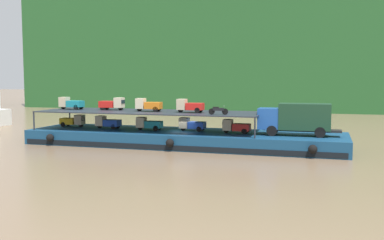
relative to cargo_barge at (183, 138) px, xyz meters
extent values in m
plane|color=#7F664C|center=(0.00, 0.03, -0.75)|extent=(400.00, 400.00, 0.00)
cube|color=#235628|center=(0.00, 64.31, 14.55)|extent=(112.33, 31.41, 30.60)
ellipsoid|color=#204E24|center=(0.00, 70.59, 25.26)|extent=(101.10, 28.27, 10.71)
cube|color=navy|center=(0.00, 0.03, 0.00)|extent=(32.97, 7.94, 1.50)
cube|color=black|center=(0.00, -3.96, -0.40)|extent=(32.31, 0.06, 0.50)
sphere|color=black|center=(-13.19, -4.18, 0.10)|extent=(0.79, 0.79, 0.79)
sphere|color=black|center=(0.00, -4.18, 0.10)|extent=(0.79, 0.79, 0.79)
sphere|color=black|center=(13.19, -4.18, 0.10)|extent=(0.79, 0.79, 0.79)
cube|color=#1E4C99|center=(8.88, -0.26, 2.35)|extent=(2.01, 2.20, 2.00)
cube|color=#192833|center=(7.85, -0.26, 2.70)|extent=(0.07, 1.84, 0.60)
cube|color=#193823|center=(12.28, -0.24, 2.60)|extent=(4.81, 2.33, 2.50)
cube|color=black|center=(12.28, -0.24, 1.30)|extent=(6.81, 1.42, 0.20)
cylinder|color=black|center=(9.28, 0.75, 1.25)|extent=(1.00, 0.29, 1.00)
cylinder|color=black|center=(9.29, -1.27, 1.25)|extent=(1.00, 0.29, 1.00)
cylinder|color=black|center=(13.72, 0.78, 1.25)|extent=(1.00, 0.29, 1.00)
cylinder|color=black|center=(13.73, -1.24, 1.25)|extent=(1.00, 0.29, 1.00)
cylinder|color=#232833|center=(8.00, 3.51, 1.75)|extent=(0.16, 0.16, 2.00)
cylinder|color=#232833|center=(8.00, -3.46, 1.75)|extent=(0.16, 0.16, 2.00)
cylinder|color=#232833|center=(-15.60, 3.51, 1.75)|extent=(0.16, 0.16, 2.00)
cylinder|color=#232833|center=(-15.60, -3.46, 1.75)|extent=(0.16, 0.16, 2.00)
cube|color=#232833|center=(-3.80, 0.03, 2.70)|extent=(23.77, 7.14, 0.10)
cube|color=gold|center=(-13.90, 0.55, 1.38)|extent=(1.73, 1.24, 0.70)
cube|color=#C6B793|center=(-12.50, 0.59, 1.58)|extent=(0.92, 1.02, 1.10)
cube|color=#19232D|center=(-12.03, 0.60, 1.69)|extent=(0.06, 0.85, 0.38)
cylinder|color=black|center=(-12.35, 0.59, 1.03)|extent=(0.56, 0.15, 0.56)
cylinder|color=black|center=(-14.29, 0.02, 1.03)|extent=(0.56, 0.15, 0.56)
cylinder|color=black|center=(-14.32, 1.07, 1.03)|extent=(0.56, 0.15, 0.56)
cube|color=#1E47B7|center=(-8.17, 0.06, 1.38)|extent=(1.72, 1.22, 0.70)
cube|color=beige|center=(-9.57, 0.08, 1.58)|extent=(0.91, 1.01, 1.10)
cube|color=#19232D|center=(-10.04, 0.09, 1.69)|extent=(0.05, 0.85, 0.38)
cylinder|color=black|center=(-9.72, 0.08, 1.03)|extent=(0.56, 0.15, 0.56)
cylinder|color=black|center=(-7.76, 0.59, 1.03)|extent=(0.56, 0.15, 0.56)
cylinder|color=black|center=(-7.78, -0.47, 1.03)|extent=(0.56, 0.15, 0.56)
cube|color=teal|center=(-3.22, -0.11, 1.38)|extent=(1.73, 1.24, 0.70)
cube|color=beige|center=(-4.62, -0.15, 1.58)|extent=(0.92, 1.02, 1.10)
cube|color=#19232D|center=(-5.09, -0.16, 1.69)|extent=(0.06, 0.85, 0.38)
cylinder|color=black|center=(-4.77, -0.15, 1.03)|extent=(0.56, 0.15, 0.56)
cylinder|color=black|center=(-2.84, 0.42, 1.03)|extent=(0.56, 0.15, 0.56)
cylinder|color=black|center=(-2.81, -0.63, 1.03)|extent=(0.56, 0.15, 0.56)
cube|color=#1E47B7|center=(1.35, 0.51, 1.38)|extent=(1.74, 1.26, 0.70)
cube|color=beige|center=(-0.05, 0.56, 1.58)|extent=(0.94, 1.03, 1.10)
cube|color=#19232D|center=(-0.52, 0.58, 1.69)|extent=(0.07, 0.85, 0.38)
cylinder|color=black|center=(-0.20, 0.57, 1.03)|extent=(0.56, 0.16, 0.56)
cylinder|color=black|center=(1.77, 1.03, 1.03)|extent=(0.56, 0.16, 0.56)
cylinder|color=black|center=(1.73, -0.03, 1.03)|extent=(0.56, 0.16, 0.56)
cube|color=red|center=(6.17, -0.17, 1.38)|extent=(1.74, 1.25, 0.70)
cube|color=#C6B793|center=(4.78, -0.12, 1.58)|extent=(0.93, 1.03, 1.10)
cube|color=#19232D|center=(4.31, -0.11, 1.69)|extent=(0.07, 0.85, 0.38)
cylinder|color=black|center=(4.63, -0.12, 1.03)|extent=(0.56, 0.16, 0.56)
cylinder|color=black|center=(6.59, 0.35, 1.03)|extent=(0.56, 0.16, 0.56)
cylinder|color=black|center=(6.56, -0.71, 1.03)|extent=(0.56, 0.16, 0.56)
cube|color=teal|center=(-12.91, 0.41, 3.38)|extent=(1.71, 1.21, 0.70)
cube|color=#C6B793|center=(-14.31, 0.40, 3.58)|extent=(0.91, 1.00, 1.10)
cube|color=#19232D|center=(-14.78, 0.40, 3.69)|extent=(0.04, 0.85, 0.38)
cylinder|color=black|center=(-14.46, 0.40, 3.03)|extent=(0.56, 0.14, 0.56)
cylinder|color=black|center=(-12.51, 0.94, 3.03)|extent=(0.56, 0.14, 0.56)
cylinder|color=black|center=(-12.50, -0.12, 3.03)|extent=(0.56, 0.14, 0.56)
cube|color=red|center=(-9.03, 0.74, 3.38)|extent=(1.70, 1.21, 0.70)
cube|color=beige|center=(-7.63, 0.74, 3.58)|extent=(0.90, 1.00, 1.10)
cube|color=#19232D|center=(-7.16, 0.74, 3.69)|extent=(0.04, 0.85, 0.38)
cylinder|color=black|center=(-7.48, 0.74, 3.03)|extent=(0.56, 0.14, 0.56)
cylinder|color=black|center=(-9.43, 0.22, 3.03)|extent=(0.56, 0.14, 0.56)
cylinder|color=black|center=(-9.42, 1.28, 3.03)|extent=(0.56, 0.14, 0.56)
cube|color=orange|center=(-3.32, 0.00, 3.38)|extent=(1.76, 1.29, 0.70)
cube|color=beige|center=(-4.71, -0.08, 3.58)|extent=(0.95, 1.05, 1.10)
cube|color=#19232D|center=(-5.18, -0.11, 3.69)|extent=(0.09, 0.85, 0.38)
cylinder|color=black|center=(-4.86, -0.09, 3.03)|extent=(0.57, 0.17, 0.56)
cylinder|color=black|center=(-2.95, 0.55, 3.03)|extent=(0.57, 0.17, 0.56)
cylinder|color=black|center=(-2.89, -0.51, 3.03)|extent=(0.57, 0.17, 0.56)
cube|color=red|center=(1.39, -0.37, 3.38)|extent=(1.70, 1.20, 0.70)
cube|color=#C6B793|center=(-0.01, -0.37, 3.58)|extent=(0.90, 1.00, 1.10)
cube|color=#19232D|center=(-0.48, -0.37, 3.69)|extent=(0.04, 0.85, 0.38)
cylinder|color=black|center=(-0.16, -0.37, 3.03)|extent=(0.56, 0.14, 0.56)
cylinder|color=black|center=(1.79, 0.16, 3.03)|extent=(0.56, 0.14, 0.56)
cylinder|color=black|center=(1.79, -0.90, 3.03)|extent=(0.56, 0.14, 0.56)
cylinder|color=black|center=(4.90, -2.02, 3.05)|extent=(0.61, 0.19, 0.60)
cylinder|color=black|center=(3.61, -2.21, 3.05)|extent=(0.61, 0.19, 0.60)
cube|color=black|center=(4.25, -2.12, 3.27)|extent=(1.12, 0.36, 0.28)
cube|color=black|center=(4.00, -2.15, 3.45)|extent=(0.62, 0.28, 0.12)
cylinder|color=#B2B2B7|center=(4.80, -2.04, 3.60)|extent=(0.12, 0.55, 0.04)
camera|label=1|loc=(14.13, -44.07, 6.24)|focal=41.87mm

